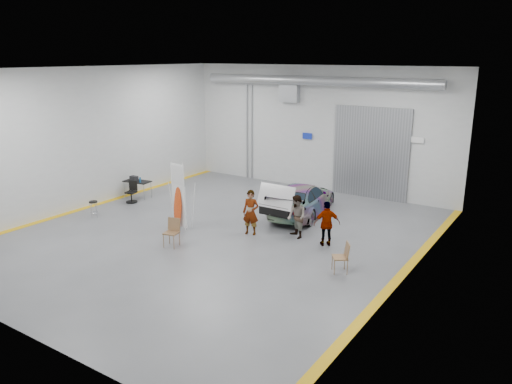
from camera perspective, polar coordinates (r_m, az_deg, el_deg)
The scene contains 13 objects.
ground at distance 18.70m, azimuth -4.42°, elevation -4.85°, with size 16.00×16.00×0.00m, color #56585D.
room_shell at distance 19.35m, azimuth -0.03°, elevation 8.34°, with size 14.02×16.18×6.01m.
sedan_car at distance 20.85m, azimuth 5.28°, elevation -0.81°, with size 1.84×4.52×1.31m, color silver.
person_a at distance 18.41m, azimuth -0.60°, elevation -2.34°, with size 0.62×0.40×1.69m, color #916C4F.
person_b at distance 18.14m, azimuth 4.66°, elevation -2.84°, with size 0.78×0.60×1.59m, color slate.
person_c at distance 17.52m, azimuth 8.11°, elevation -3.60°, with size 0.93×0.38×1.60m, color #965B32.
surfboard_display at distance 19.12m, azimuth -8.83°, elevation -1.08°, with size 0.76×0.28×2.70m.
folding_chair_near at distance 17.65m, azimuth -9.60°, elevation -5.22°, with size 0.56×0.58×0.99m.
folding_chair_far at distance 15.65m, azimuth 9.56°, elevation -8.00°, with size 0.62×0.73×0.96m.
shop_stool at distance 21.46m, azimuth -18.05°, elevation -1.91°, with size 0.36×0.36×0.70m.
work_table at distance 23.89m, azimuth -13.52°, elevation 1.26°, with size 1.33×0.78×1.03m.
office_chair at distance 23.19m, azimuth -13.96°, elevation -0.13°, with size 0.52×0.55×0.97m.
trunk_lid at distance 18.99m, azimuth 2.45°, elevation -0.28°, with size 1.53×0.93×0.04m, color silver.
Camera 1 is at (10.84, -13.79, 6.47)m, focal length 35.00 mm.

